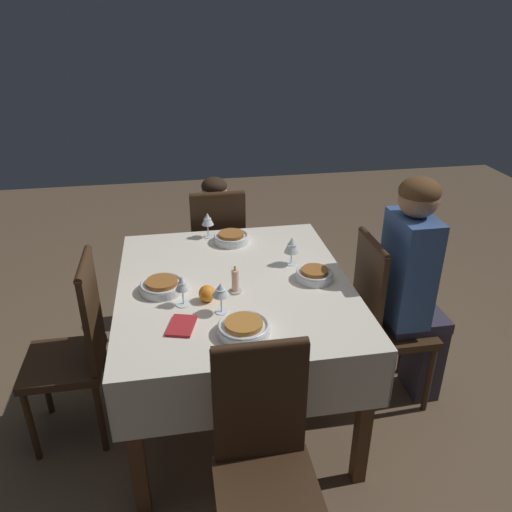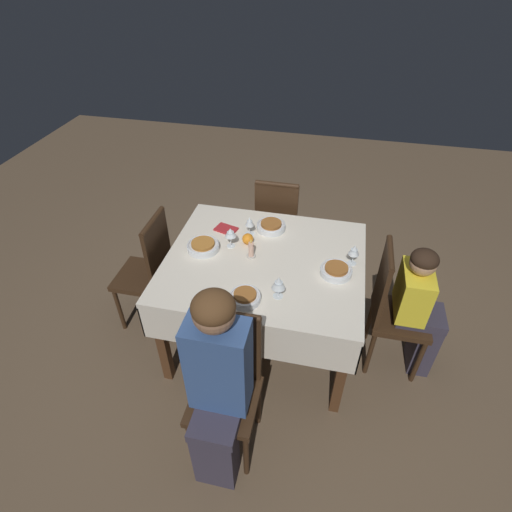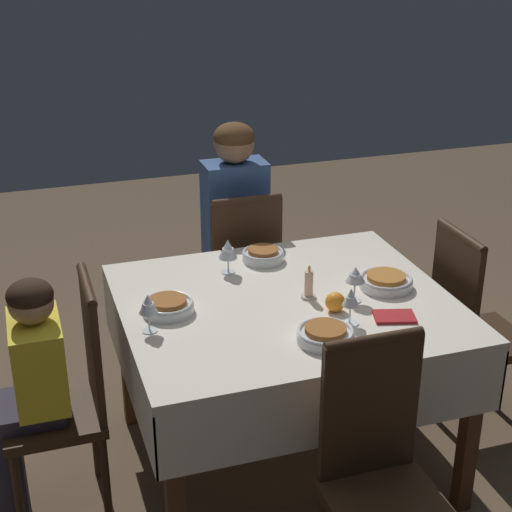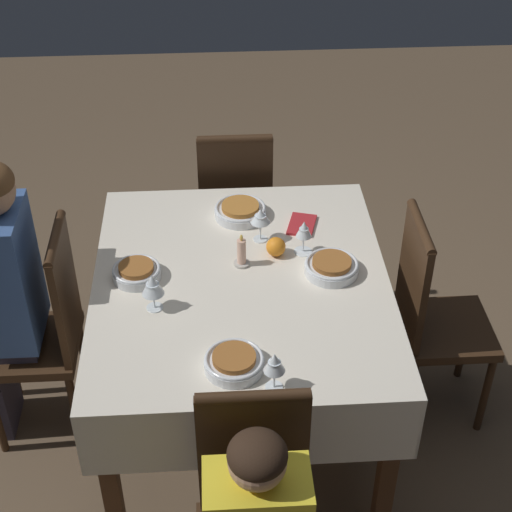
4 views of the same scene
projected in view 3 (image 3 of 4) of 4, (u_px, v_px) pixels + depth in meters
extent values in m
plane|color=brown|center=(283.00, 460.00, 3.35)|extent=(8.00, 8.00, 0.00)
cube|color=silver|center=(286.00, 304.00, 3.05)|extent=(1.27, 1.10, 0.04)
cube|color=silver|center=(341.00, 413.00, 2.63)|extent=(1.27, 0.01, 0.25)
cube|color=silver|center=(245.00, 280.00, 3.58)|extent=(1.27, 0.01, 0.25)
cube|color=silver|center=(127.00, 362.00, 2.93)|extent=(0.01, 1.10, 0.25)
cube|color=silver|center=(427.00, 313.00, 3.28)|extent=(0.01, 1.10, 0.25)
cube|color=#4C2D19|center=(175.00, 493.00, 2.62)|extent=(0.06, 0.06, 0.73)
cube|color=#4C2D19|center=(470.00, 429.00, 2.94)|extent=(0.06, 0.06, 0.73)
cube|color=#4C2D19|center=(127.00, 352.00, 3.46)|extent=(0.06, 0.06, 0.73)
cube|color=#4C2D19|center=(361.00, 315.00, 3.78)|extent=(0.06, 0.06, 0.73)
cube|color=#382314|center=(237.00, 287.00, 3.92)|extent=(0.36, 0.36, 0.04)
cube|color=#382314|center=(247.00, 250.00, 3.66)|extent=(0.34, 0.03, 0.50)
cylinder|color=#382314|center=(247.00, 200.00, 3.56)|extent=(0.33, 0.04, 0.04)
cylinder|color=#382314|center=(257.00, 308.00, 4.19)|extent=(0.03, 0.03, 0.41)
cylinder|color=#382314|center=(201.00, 317.00, 4.10)|extent=(0.03, 0.03, 0.41)
cylinder|color=#382314|center=(277.00, 336.00, 3.91)|extent=(0.03, 0.03, 0.41)
cylinder|color=#382314|center=(216.00, 346.00, 3.83)|extent=(0.03, 0.03, 0.41)
cube|color=#382314|center=(53.00, 416.00, 2.92)|extent=(0.36, 0.36, 0.04)
cube|color=#382314|center=(92.00, 346.00, 2.85)|extent=(0.03, 0.34, 0.50)
cylinder|color=#382314|center=(86.00, 285.00, 2.75)|extent=(0.04, 0.33, 0.04)
cylinder|color=#382314|center=(15.00, 448.00, 3.10)|extent=(0.03, 0.03, 0.41)
cylinder|color=#382314|center=(19.00, 500.00, 2.83)|extent=(0.03, 0.03, 0.41)
cylinder|color=#382314|center=(95.00, 433.00, 3.19)|extent=(0.03, 0.03, 0.41)
cylinder|color=#382314|center=(106.00, 482.00, 2.91)|extent=(0.03, 0.03, 0.41)
cube|color=#382314|center=(388.00, 508.00, 2.46)|extent=(0.36, 0.36, 0.04)
cube|color=#382314|center=(370.00, 407.00, 2.50)|extent=(0.34, 0.03, 0.50)
cylinder|color=#382314|center=(375.00, 340.00, 2.40)|extent=(0.33, 0.04, 0.04)
cube|color=#382314|center=(483.00, 340.00, 3.43)|extent=(0.36, 0.36, 0.04)
cube|color=#382314|center=(455.00, 290.00, 3.27)|extent=(0.03, 0.34, 0.50)
cylinder|color=#382314|center=(462.00, 236.00, 3.17)|extent=(0.04, 0.33, 0.04)
cylinder|color=#382314|center=(487.00, 361.00, 3.70)|extent=(0.03, 0.03, 0.41)
cylinder|color=#382314|center=(465.00, 409.00, 3.34)|extent=(0.03, 0.03, 0.41)
cylinder|color=#382314|center=(428.00, 372.00, 3.61)|extent=(0.03, 0.03, 0.41)
cube|color=#383342|center=(227.00, 306.00, 4.17)|extent=(0.22, 0.14, 0.45)
cube|color=#383342|center=(231.00, 269.00, 3.99)|extent=(0.24, 0.31, 0.06)
cube|color=#38568E|center=(235.00, 218.00, 3.79)|extent=(0.30, 0.18, 0.56)
sphere|color=#9E7051|center=(234.00, 144.00, 3.65)|extent=(0.19, 0.19, 0.19)
ellipsoid|color=brown|center=(234.00, 137.00, 3.63)|extent=(0.19, 0.19, 0.13)
cube|color=#383342|center=(5.00, 471.00, 2.94)|extent=(0.14, 0.22, 0.45)
cube|color=#383342|center=(20.00, 410.00, 2.86)|extent=(0.31, 0.24, 0.06)
cube|color=yellow|center=(38.00, 361.00, 2.81)|extent=(0.18, 0.30, 0.32)
sphere|color=tan|center=(31.00, 302.00, 2.71)|extent=(0.16, 0.16, 0.16)
ellipsoid|color=black|center=(30.00, 295.00, 2.70)|extent=(0.16, 0.16, 0.11)
cylinder|color=silver|center=(263.00, 257.00, 3.38)|extent=(0.18, 0.18, 0.04)
torus|color=silver|center=(263.00, 252.00, 3.37)|extent=(0.18, 0.18, 0.01)
cylinder|color=#995B28|center=(263.00, 251.00, 3.37)|extent=(0.13, 0.13, 0.02)
cylinder|color=white|center=(228.00, 272.00, 3.27)|extent=(0.06, 0.06, 0.00)
cylinder|color=white|center=(228.00, 265.00, 3.26)|extent=(0.01, 0.01, 0.06)
cone|color=white|center=(228.00, 249.00, 3.23)|extent=(0.08, 0.08, 0.08)
cylinder|color=white|center=(228.00, 252.00, 3.24)|extent=(0.05, 0.05, 0.04)
cylinder|color=silver|center=(168.00, 308.00, 2.94)|extent=(0.20, 0.20, 0.04)
torus|color=silver|center=(168.00, 303.00, 2.93)|extent=(0.19, 0.19, 0.01)
cylinder|color=#995B28|center=(168.00, 301.00, 2.93)|extent=(0.14, 0.14, 0.02)
cylinder|color=white|center=(150.00, 331.00, 2.82)|extent=(0.06, 0.06, 0.00)
cylinder|color=white|center=(149.00, 321.00, 2.80)|extent=(0.01, 0.01, 0.07)
cone|color=white|center=(148.00, 304.00, 2.77)|extent=(0.07, 0.07, 0.07)
cylinder|color=white|center=(148.00, 307.00, 2.78)|extent=(0.04, 0.04, 0.03)
cylinder|color=silver|center=(325.00, 337.00, 2.74)|extent=(0.20, 0.20, 0.04)
torus|color=silver|center=(326.00, 331.00, 2.73)|extent=(0.20, 0.20, 0.01)
cylinder|color=#995B28|center=(326.00, 330.00, 2.73)|extent=(0.15, 0.15, 0.02)
cylinder|color=white|center=(349.00, 323.00, 2.87)|extent=(0.07, 0.07, 0.00)
cylinder|color=white|center=(350.00, 314.00, 2.85)|extent=(0.01, 0.01, 0.07)
cone|color=white|center=(351.00, 297.00, 2.83)|extent=(0.06, 0.06, 0.07)
cylinder|color=white|center=(351.00, 300.00, 2.83)|extent=(0.04, 0.04, 0.03)
cylinder|color=silver|center=(386.00, 283.00, 3.14)|extent=(0.21, 0.21, 0.04)
torus|color=silver|center=(386.00, 278.00, 3.13)|extent=(0.21, 0.21, 0.01)
cylinder|color=#B2702D|center=(386.00, 277.00, 3.13)|extent=(0.15, 0.15, 0.02)
cylinder|color=white|center=(354.00, 300.00, 3.03)|extent=(0.06, 0.06, 0.00)
cylinder|color=white|center=(354.00, 291.00, 3.02)|extent=(0.01, 0.01, 0.08)
cone|color=white|center=(355.00, 274.00, 2.99)|extent=(0.08, 0.08, 0.06)
cylinder|color=white|center=(355.00, 277.00, 2.99)|extent=(0.05, 0.05, 0.03)
cylinder|color=beige|center=(308.00, 296.00, 3.06)|extent=(0.06, 0.06, 0.01)
cylinder|color=beige|center=(309.00, 283.00, 3.04)|extent=(0.03, 0.03, 0.10)
ellipsoid|color=#F9C64C|center=(309.00, 269.00, 3.01)|extent=(0.01, 0.01, 0.03)
sphere|color=orange|center=(335.00, 302.00, 2.94)|extent=(0.08, 0.08, 0.08)
cube|color=#AD2328|center=(394.00, 317.00, 2.90)|extent=(0.17, 0.14, 0.01)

